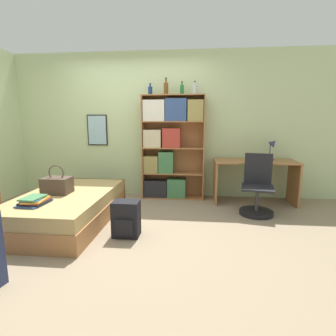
% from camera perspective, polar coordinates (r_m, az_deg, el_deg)
% --- Properties ---
extents(ground_plane, '(14.00, 14.00, 0.00)m').
position_cam_1_polar(ground_plane, '(3.72, -11.26, -11.76)').
color(ground_plane, gray).
extents(wall_back, '(10.00, 0.09, 2.60)m').
position_cam_1_polar(wall_back, '(4.94, -6.61, 9.17)').
color(wall_back, beige).
rests_on(wall_back, ground_plane).
extents(bed, '(1.12, 1.88, 0.41)m').
position_cam_1_polar(bed, '(3.92, -20.87, -7.98)').
color(bed, '#A36B3D').
rests_on(bed, ground_plane).
extents(handbag, '(0.36, 0.26, 0.39)m').
position_cam_1_polar(handbag, '(3.86, -22.99, -3.42)').
color(handbag, '#47382D').
rests_on(handbag, bed).
extents(book_stack_on_bed, '(0.30, 0.38, 0.09)m').
position_cam_1_polar(book_stack_on_bed, '(3.49, -27.06, -6.38)').
color(book_stack_on_bed, '#334C84').
rests_on(book_stack_on_bed, bed).
extents(bookcase, '(1.09, 0.30, 1.83)m').
position_cam_1_polar(bookcase, '(4.66, 0.03, 4.93)').
color(bookcase, '#A36B3D').
rests_on(bookcase, ground_plane).
extents(bottle_green, '(0.07, 0.07, 0.19)m').
position_cam_1_polar(bottle_green, '(4.70, -3.88, 16.50)').
color(bottle_green, navy).
rests_on(bottle_green, bookcase).
extents(bottle_brown, '(0.08, 0.08, 0.28)m').
position_cam_1_polar(bottle_brown, '(4.66, -0.44, 16.98)').
color(bottle_brown, brown).
rests_on(bottle_brown, bookcase).
extents(bottle_clear, '(0.06, 0.06, 0.22)m').
position_cam_1_polar(bottle_clear, '(4.68, 3.06, 16.68)').
color(bottle_clear, '#1E6B2D').
rests_on(bottle_clear, bookcase).
extents(bottle_blue, '(0.08, 0.08, 0.22)m').
position_cam_1_polar(bottle_blue, '(4.62, 5.86, 16.70)').
color(bottle_blue, '#B7BCC1').
rests_on(bottle_blue, bookcase).
extents(desk, '(1.34, 0.60, 0.73)m').
position_cam_1_polar(desk, '(4.67, 18.30, -0.98)').
color(desk, '#A36B3D').
rests_on(desk, ground_plane).
extents(desk_lamp, '(0.20, 0.15, 0.37)m').
position_cam_1_polar(desk_lamp, '(4.77, 21.80, 4.48)').
color(desk_lamp, navy).
rests_on(desk_lamp, desk).
extents(desk_chair, '(0.53, 0.53, 0.90)m').
position_cam_1_polar(desk_chair, '(4.17, 18.79, -5.69)').
color(desk_chair, black).
rests_on(desk_chair, ground_plane).
extents(backpack, '(0.32, 0.25, 0.44)m').
position_cam_1_polar(backpack, '(3.25, -9.10, -10.89)').
color(backpack, black).
rests_on(backpack, ground_plane).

